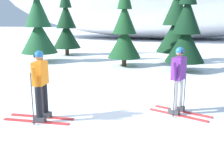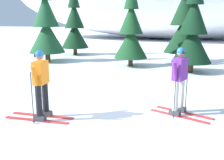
{
  "view_description": "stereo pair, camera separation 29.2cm",
  "coord_description": "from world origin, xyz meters",
  "px_view_note": "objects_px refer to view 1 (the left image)",
  "views": [
    {
      "loc": [
        1.11,
        -6.51,
        2.45
      ],
      "look_at": [
        -0.04,
        -0.21,
        0.95
      ],
      "focal_mm": 42.91,
      "sensor_mm": 36.0,
      "label": 1
    },
    {
      "loc": [
        1.4,
        -6.45,
        2.45
      ],
      "look_at": [
        -0.04,
        -0.21,
        0.95
      ],
      "focal_mm": 42.91,
      "sensor_mm": 36.0,
      "label": 2
    }
  ],
  "objects_px": {
    "pine_tree_far_left": "(38,23)",
    "pine_tree_center_right": "(176,21)",
    "skier_orange_jacket": "(40,85)",
    "pine_tree_right": "(186,29)",
    "pine_tree_center_left": "(124,30)",
    "skier_purple_jacket": "(179,79)",
    "pine_tree_left": "(66,25)"
  },
  "relations": [
    {
      "from": "pine_tree_far_left",
      "to": "pine_tree_center_right",
      "type": "height_order",
      "value": "pine_tree_center_right"
    },
    {
      "from": "skier_orange_jacket",
      "to": "pine_tree_far_left",
      "type": "distance_m",
      "value": 9.17
    },
    {
      "from": "pine_tree_far_left",
      "to": "pine_tree_right",
      "type": "height_order",
      "value": "pine_tree_far_left"
    },
    {
      "from": "pine_tree_right",
      "to": "pine_tree_center_right",
      "type": "bearing_deg",
      "value": 96.05
    },
    {
      "from": "pine_tree_center_left",
      "to": "pine_tree_center_right",
      "type": "distance_m",
      "value": 3.33
    },
    {
      "from": "skier_orange_jacket",
      "to": "skier_purple_jacket",
      "type": "height_order",
      "value": "skier_purple_jacket"
    },
    {
      "from": "pine_tree_left",
      "to": "pine_tree_center_right",
      "type": "xyz_separation_m",
      "value": [
        6.92,
        -1.43,
        0.29
      ]
    },
    {
      "from": "skier_orange_jacket",
      "to": "pine_tree_left",
      "type": "relative_size",
      "value": 0.36
    },
    {
      "from": "pine_tree_far_left",
      "to": "pine_tree_center_left",
      "type": "height_order",
      "value": "pine_tree_far_left"
    },
    {
      "from": "pine_tree_far_left",
      "to": "pine_tree_center_left",
      "type": "xyz_separation_m",
      "value": [
        4.82,
        -0.41,
        -0.33
      ]
    },
    {
      "from": "skier_purple_jacket",
      "to": "pine_tree_center_left",
      "type": "distance_m",
      "value": 7.14
    },
    {
      "from": "pine_tree_left",
      "to": "pine_tree_center_left",
      "type": "relative_size",
      "value": 1.07
    },
    {
      "from": "pine_tree_far_left",
      "to": "pine_tree_right",
      "type": "bearing_deg",
      "value": -10.0
    },
    {
      "from": "skier_orange_jacket",
      "to": "pine_tree_center_left",
      "type": "height_order",
      "value": "pine_tree_center_left"
    },
    {
      "from": "skier_orange_jacket",
      "to": "pine_tree_center_right",
      "type": "relative_size",
      "value": 0.32
    },
    {
      "from": "pine_tree_center_right",
      "to": "pine_tree_right",
      "type": "bearing_deg",
      "value": -83.95
    },
    {
      "from": "pine_tree_center_left",
      "to": "skier_purple_jacket",
      "type": "bearing_deg",
      "value": -70.88
    },
    {
      "from": "pine_tree_left",
      "to": "pine_tree_right",
      "type": "relative_size",
      "value": 1.02
    },
    {
      "from": "pine_tree_center_left",
      "to": "pine_tree_left",
      "type": "bearing_deg",
      "value": 141.38
    },
    {
      "from": "pine_tree_center_left",
      "to": "skier_orange_jacket",
      "type": "bearing_deg",
      "value": -96.87
    },
    {
      "from": "pine_tree_left",
      "to": "pine_tree_right",
      "type": "bearing_deg",
      "value": -31.28
    },
    {
      "from": "pine_tree_far_left",
      "to": "pine_tree_left",
      "type": "xyz_separation_m",
      "value": [
        0.51,
        3.03,
        -0.19
      ]
    },
    {
      "from": "skier_orange_jacket",
      "to": "pine_tree_far_left",
      "type": "xyz_separation_m",
      "value": [
        -3.89,
        8.2,
        1.27
      ]
    },
    {
      "from": "pine_tree_left",
      "to": "pine_tree_center_left",
      "type": "distance_m",
      "value": 5.52
    },
    {
      "from": "skier_purple_jacket",
      "to": "pine_tree_right",
      "type": "distance_m",
      "value": 5.86
    },
    {
      "from": "pine_tree_left",
      "to": "pine_tree_center_left",
      "type": "height_order",
      "value": "pine_tree_left"
    },
    {
      "from": "pine_tree_far_left",
      "to": "pine_tree_left",
      "type": "relative_size",
      "value": 1.1
    },
    {
      "from": "skier_purple_jacket",
      "to": "pine_tree_center_right",
      "type": "distance_m",
      "value": 8.82
    },
    {
      "from": "skier_purple_jacket",
      "to": "pine_tree_center_right",
      "type": "xyz_separation_m",
      "value": [
        0.29,
        8.71,
        1.34
      ]
    },
    {
      "from": "skier_purple_jacket",
      "to": "pine_tree_left",
      "type": "xyz_separation_m",
      "value": [
        -6.63,
        10.14,
        1.05
      ]
    },
    {
      "from": "pine_tree_left",
      "to": "pine_tree_right",
      "type": "height_order",
      "value": "pine_tree_left"
    },
    {
      "from": "skier_purple_jacket",
      "to": "pine_tree_far_left",
      "type": "distance_m",
      "value": 10.15
    }
  ]
}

